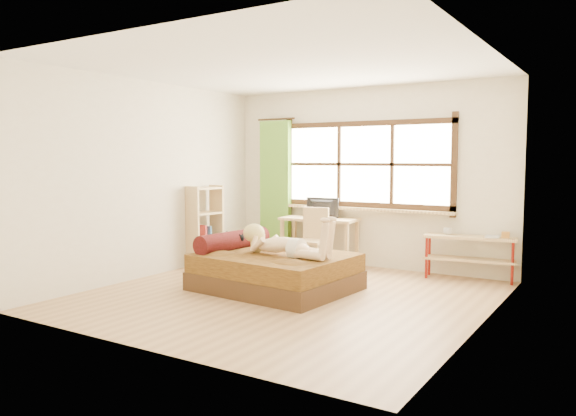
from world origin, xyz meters
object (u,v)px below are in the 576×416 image
Objects in this scene: woman at (283,234)px; pipe_shelf at (470,248)px; bed at (273,270)px; desk at (319,224)px; kitten at (234,240)px; chair at (313,235)px; bookshelf at (205,225)px.

woman reaches higher than pipe_shelf.
desk is (-0.29, 1.74, 0.39)m from bed.
bed is 0.75m from kitten.
desk is 0.40m from chair.
kitten is at bearing 174.78° from woman.
desk reaches higher than pipe_shelf.
bed is 1.80m from desk.
chair reaches higher than pipe_shelf.
bed is at bearing 169.17° from woman.
bed is at bearing -86.59° from chair.
kitten is 3.18m from pipe_shelf.
chair is 0.75× the size of pipe_shelf.
bookshelf reaches higher than pipe_shelf.
bookshelf reaches higher than kitten.
kitten is at bearing 176.43° from bed.
pipe_shelf reaches higher than kitten.
woman reaches higher than bed.
kitten is 0.22× the size of bookshelf.
pipe_shelf is (1.77, 1.91, -0.28)m from woman.
chair is at bearing 102.58° from bed.
desk is 2.26m from pipe_shelf.
bookshelf reaches higher than woman.
woman reaches higher than chair.
desk is at bearing 41.70° from bookshelf.
pipe_shelf is at bearing 8.13° from chair.
kitten is at bearing -107.94° from desk.
desk is at bearing 174.60° from pipe_shelf.
chair is (0.09, -0.37, -0.12)m from desk.
woman is 1.86m from desk.
woman is 1.05× the size of desk.
bookshelf is at bearing -162.80° from chair.
kitten is 1.25m from bookshelf.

